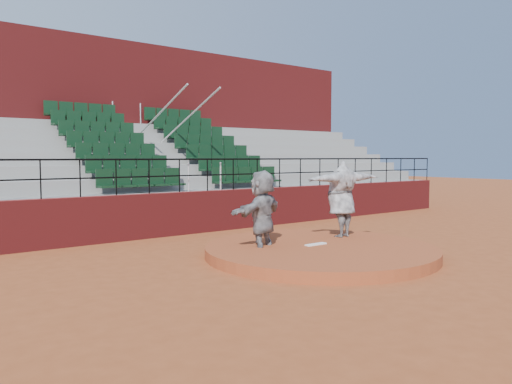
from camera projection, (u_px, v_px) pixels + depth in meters
ground at (320, 256)px, 11.92m from camera, size 90.00×90.00×0.00m
pitchers_mound at (320, 251)px, 11.91m from camera, size 5.50×5.50×0.25m
pitching_rubber at (316, 244)px, 12.02m from camera, size 0.60×0.15×0.03m
boundary_wall at (208, 211)px, 15.81m from camera, size 24.00×0.30×1.30m
wall_railing at (207, 168)px, 15.71m from camera, size 24.04×0.05×1.03m
seating_deck at (155, 182)px, 18.63m from camera, size 24.00×5.97×4.63m
press_box_facade at (113, 130)px, 21.59m from camera, size 24.00×3.00×7.10m
pitcher at (342, 199)px, 13.19m from camera, size 2.50×0.79×2.01m
fielder at (262, 213)px, 11.83m from camera, size 2.00×1.25×2.06m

